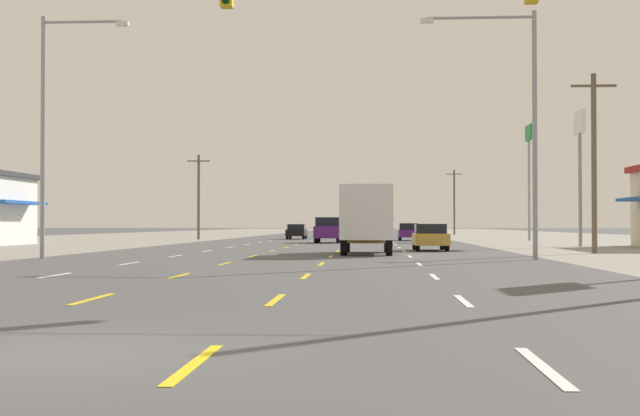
% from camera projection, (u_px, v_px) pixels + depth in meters
% --- Properties ---
extents(ground_plane, '(572.00, 572.00, 0.00)m').
position_uv_depth(ground_plane, '(330.00, 241.00, 75.37)').
color(ground_plane, '#4C4C4F').
extents(lot_apron_left, '(28.00, 440.00, 0.01)m').
position_uv_depth(lot_apron_left, '(50.00, 241.00, 76.83)').
color(lot_apron_left, gray).
rests_on(lot_apron_left, ground).
extents(lot_apron_right, '(28.00, 440.00, 0.01)m').
position_uv_depth(lot_apron_right, '(622.00, 241.00, 73.92)').
color(lot_apron_right, gray).
rests_on(lot_apron_right, ground).
extents(lane_markings, '(10.64, 227.60, 0.01)m').
position_uv_depth(lane_markings, '(344.00, 235.00, 113.80)').
color(lane_markings, white).
rests_on(lane_markings, ground).
extents(signal_span_wire, '(25.63, 0.53, 9.29)m').
position_uv_depth(signal_span_wire, '(227.00, 70.00, 21.46)').
color(signal_span_wire, brown).
rests_on(signal_span_wire, ground).
extents(box_truck_inner_right_nearest, '(2.40, 7.20, 3.23)m').
position_uv_depth(box_truck_inner_right_nearest, '(367.00, 216.00, 42.02)').
color(box_truck_inner_right_nearest, '#B28C33').
rests_on(box_truck_inner_right_nearest, ground).
extents(sedan_far_right_near, '(1.80, 4.50, 1.46)m').
position_uv_depth(sedan_far_right_near, '(430.00, 237.00, 47.59)').
color(sedan_far_right_near, '#B28C33').
rests_on(sedan_far_right_near, ground).
extents(suv_center_turn_mid, '(1.98, 4.90, 1.98)m').
position_uv_depth(suv_center_turn_mid, '(328.00, 230.00, 68.03)').
color(suv_center_turn_mid, '#4C196B').
rests_on(suv_center_turn_mid, ground).
extents(hatchback_far_right_midfar, '(1.72, 3.90, 1.54)m').
position_uv_depth(hatchback_far_right_midfar, '(408.00, 232.00, 77.63)').
color(hatchback_far_right_midfar, '#4C196B').
rests_on(hatchback_far_right_midfar, ground).
extents(sedan_inner_left_far, '(1.80, 4.50, 1.46)m').
position_uv_depth(sedan_inner_left_far, '(297.00, 231.00, 85.09)').
color(sedan_inner_left_far, black).
rests_on(sedan_inner_left_far, ground).
extents(pole_sign_right_row_1, '(0.24, 2.32, 8.77)m').
position_uv_depth(pole_sign_right_row_1, '(580.00, 143.00, 56.35)').
color(pole_sign_right_row_1, gray).
rests_on(pole_sign_right_row_1, ground).
extents(pole_sign_right_row_2, '(0.24, 2.63, 10.39)m').
position_uv_depth(pole_sign_right_row_2, '(529.00, 152.00, 78.69)').
color(pole_sign_right_row_2, gray).
rests_on(pole_sign_right_row_2, ground).
extents(streetlight_left_row_0, '(3.71, 0.26, 10.14)m').
position_uv_depth(streetlight_left_row_0, '(51.00, 120.00, 36.45)').
color(streetlight_left_row_0, gray).
rests_on(streetlight_left_row_0, ground).
extents(streetlight_right_row_0, '(4.69, 0.26, 10.09)m').
position_uv_depth(streetlight_right_row_0, '(522.00, 114.00, 35.31)').
color(streetlight_right_row_0, gray).
rests_on(streetlight_right_row_0, ground).
extents(utility_pole_right_row_0, '(2.20, 0.26, 8.85)m').
position_uv_depth(utility_pole_right_row_0, '(594.00, 160.00, 42.87)').
color(utility_pole_right_row_0, brown).
rests_on(utility_pole_right_row_0, ground).
extents(utility_pole_left_row_1, '(2.20, 0.26, 8.14)m').
position_uv_depth(utility_pole_left_row_1, '(199.00, 195.00, 83.98)').
color(utility_pole_left_row_1, brown).
rests_on(utility_pole_left_row_1, ground).
extents(utility_pole_right_row_2, '(2.20, 0.26, 9.09)m').
position_uv_depth(utility_pole_right_row_2, '(454.00, 201.00, 122.16)').
color(utility_pole_right_row_2, brown).
rests_on(utility_pole_right_row_2, ground).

